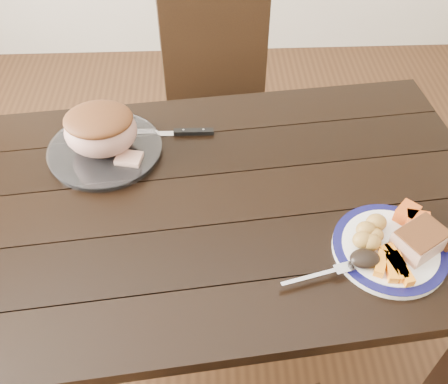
{
  "coord_description": "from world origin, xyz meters",
  "views": [
    {
      "loc": [
        0.04,
        -0.89,
        1.73
      ],
      "look_at": [
        0.08,
        -0.02,
        0.8
      ],
      "focal_mm": 40.0,
      "sensor_mm": 36.0,
      "label": 1
    }
  ],
  "objects_px": {
    "chair_far": "(222,101)",
    "dining_table": "(195,223)",
    "pork_slice": "(419,241)",
    "roast_joint": "(101,131)",
    "dinner_plate": "(389,249)",
    "fork": "(323,274)",
    "serving_platter": "(105,151)",
    "carving_knife": "(181,132)"
  },
  "relations": [
    {
      "from": "chair_far",
      "to": "carving_knife",
      "type": "bearing_deg",
      "value": 61.5
    },
    {
      "from": "serving_platter",
      "to": "pork_slice",
      "type": "xyz_separation_m",
      "value": [
        0.79,
        -0.39,
        0.04
      ]
    },
    {
      "from": "chair_far",
      "to": "serving_platter",
      "type": "xyz_separation_m",
      "value": [
        -0.36,
        -0.54,
        0.23
      ]
    },
    {
      "from": "fork",
      "to": "roast_joint",
      "type": "xyz_separation_m",
      "value": [
        -0.55,
        0.45,
        0.06
      ]
    },
    {
      "from": "dinner_plate",
      "to": "fork",
      "type": "bearing_deg",
      "value": -157.78
    },
    {
      "from": "serving_platter",
      "to": "carving_knife",
      "type": "relative_size",
      "value": 0.99
    },
    {
      "from": "dinner_plate",
      "to": "chair_far",
      "type": "bearing_deg",
      "value": 111.78
    },
    {
      "from": "chair_far",
      "to": "dining_table",
      "type": "bearing_deg",
      "value": 70.6
    },
    {
      "from": "roast_joint",
      "to": "serving_platter",
      "type": "bearing_deg",
      "value": 0.0
    },
    {
      "from": "roast_joint",
      "to": "carving_knife",
      "type": "height_order",
      "value": "roast_joint"
    },
    {
      "from": "carving_knife",
      "to": "chair_far",
      "type": "bearing_deg",
      "value": 73.77
    },
    {
      "from": "chair_far",
      "to": "fork",
      "type": "bearing_deg",
      "value": 89.6
    },
    {
      "from": "dinner_plate",
      "to": "fork",
      "type": "distance_m",
      "value": 0.19
    },
    {
      "from": "dinner_plate",
      "to": "serving_platter",
      "type": "relative_size",
      "value": 0.86
    },
    {
      "from": "chair_far",
      "to": "roast_joint",
      "type": "relative_size",
      "value": 4.6
    },
    {
      "from": "fork",
      "to": "carving_knife",
      "type": "distance_m",
      "value": 0.63
    },
    {
      "from": "dining_table",
      "to": "fork",
      "type": "distance_m",
      "value": 0.41
    },
    {
      "from": "serving_platter",
      "to": "fork",
      "type": "relative_size",
      "value": 1.8
    },
    {
      "from": "dinner_plate",
      "to": "pork_slice",
      "type": "xyz_separation_m",
      "value": [
        0.06,
        -0.01,
        0.04
      ]
    },
    {
      "from": "dining_table",
      "to": "chair_far",
      "type": "xyz_separation_m",
      "value": [
        0.1,
        0.74,
        -0.13
      ]
    },
    {
      "from": "chair_far",
      "to": "pork_slice",
      "type": "relative_size",
      "value": 8.56
    },
    {
      "from": "chair_far",
      "to": "fork",
      "type": "height_order",
      "value": "chair_far"
    },
    {
      "from": "dining_table",
      "to": "chair_far",
      "type": "height_order",
      "value": "chair_far"
    },
    {
      "from": "serving_platter",
      "to": "fork",
      "type": "bearing_deg",
      "value": -39.47
    },
    {
      "from": "chair_far",
      "to": "dinner_plate",
      "type": "distance_m",
      "value": 1.02
    },
    {
      "from": "chair_far",
      "to": "pork_slice",
      "type": "xyz_separation_m",
      "value": [
        0.43,
        -0.93,
        0.27
      ]
    },
    {
      "from": "chair_far",
      "to": "serving_platter",
      "type": "relative_size",
      "value": 2.93
    },
    {
      "from": "pork_slice",
      "to": "roast_joint",
      "type": "height_order",
      "value": "roast_joint"
    },
    {
      "from": "serving_platter",
      "to": "fork",
      "type": "xyz_separation_m",
      "value": [
        0.55,
        -0.45,
        0.01
      ]
    },
    {
      "from": "roast_joint",
      "to": "chair_far",
      "type": "bearing_deg",
      "value": 56.47
    },
    {
      "from": "chair_far",
      "to": "fork",
      "type": "relative_size",
      "value": 5.27
    },
    {
      "from": "pork_slice",
      "to": "fork",
      "type": "relative_size",
      "value": 0.62
    },
    {
      "from": "dinner_plate",
      "to": "pork_slice",
      "type": "relative_size",
      "value": 2.52
    },
    {
      "from": "chair_far",
      "to": "roast_joint",
      "type": "height_order",
      "value": "chair_far"
    },
    {
      "from": "dining_table",
      "to": "serving_platter",
      "type": "bearing_deg",
      "value": 142.25
    },
    {
      "from": "dinner_plate",
      "to": "pork_slice",
      "type": "height_order",
      "value": "pork_slice"
    },
    {
      "from": "chair_far",
      "to": "carving_knife",
      "type": "height_order",
      "value": "chair_far"
    },
    {
      "from": "serving_platter",
      "to": "carving_knife",
      "type": "distance_m",
      "value": 0.23
    },
    {
      "from": "pork_slice",
      "to": "roast_joint",
      "type": "bearing_deg",
      "value": 153.82
    },
    {
      "from": "dinner_plate",
      "to": "roast_joint",
      "type": "distance_m",
      "value": 0.82
    },
    {
      "from": "dinner_plate",
      "to": "carving_knife",
      "type": "height_order",
      "value": "dinner_plate"
    },
    {
      "from": "carving_knife",
      "to": "dining_table",
      "type": "bearing_deg",
      "value": -81.01
    }
  ]
}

